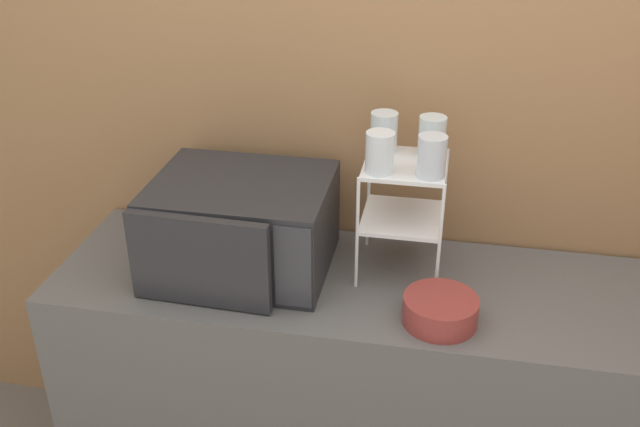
{
  "coord_description": "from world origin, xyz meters",
  "views": [
    {
      "loc": [
        0.19,
        -1.48,
        2.08
      ],
      "look_at": [
        -0.16,
        0.32,
        1.11
      ],
      "focal_mm": 40.0,
      "sensor_mm": 36.0,
      "label": 1
    }
  ],
  "objects_px": {
    "dish_rack": "(403,194)",
    "microwave": "(241,226)",
    "glass_front_left": "(380,153)",
    "glass_front_right": "(432,156)",
    "glass_back_left": "(384,132)",
    "glass_back_right": "(432,136)",
    "bowl": "(440,311)"
  },
  "relations": [
    {
      "from": "dish_rack",
      "to": "microwave",
      "type": "bearing_deg",
      "value": -170.15
    },
    {
      "from": "microwave",
      "to": "glass_front_left",
      "type": "bearing_deg",
      "value": 0.89
    },
    {
      "from": "glass_front_left",
      "to": "glass_front_right",
      "type": "relative_size",
      "value": 1.0
    },
    {
      "from": "glass_front_left",
      "to": "microwave",
      "type": "bearing_deg",
      "value": -179.11
    },
    {
      "from": "glass_front_left",
      "to": "glass_back_left",
      "type": "distance_m",
      "value": 0.16
    },
    {
      "from": "glass_back_left",
      "to": "glass_back_right",
      "type": "bearing_deg",
      "value": -3.17
    },
    {
      "from": "dish_rack",
      "to": "glass_back_left",
      "type": "distance_m",
      "value": 0.19
    },
    {
      "from": "microwave",
      "to": "glass_back_left",
      "type": "relative_size",
      "value": 4.48
    },
    {
      "from": "glass_front_right",
      "to": "glass_back_left",
      "type": "xyz_separation_m",
      "value": [
        -0.14,
        0.15,
        0.0
      ]
    },
    {
      "from": "microwave",
      "to": "glass_back_left",
      "type": "distance_m",
      "value": 0.51
    },
    {
      "from": "glass_front_left",
      "to": "glass_back_right",
      "type": "distance_m",
      "value": 0.2
    },
    {
      "from": "dish_rack",
      "to": "bowl",
      "type": "xyz_separation_m",
      "value": [
        0.13,
        -0.25,
        -0.22
      ]
    },
    {
      "from": "glass_front_left",
      "to": "glass_front_right",
      "type": "height_order",
      "value": "same"
    },
    {
      "from": "bowl",
      "to": "dish_rack",
      "type": "bearing_deg",
      "value": 117.84
    },
    {
      "from": "dish_rack",
      "to": "glass_back_left",
      "type": "bearing_deg",
      "value": 131.47
    },
    {
      "from": "microwave",
      "to": "glass_front_left",
      "type": "relative_size",
      "value": 4.48
    },
    {
      "from": "microwave",
      "to": "glass_back_left",
      "type": "height_order",
      "value": "glass_back_left"
    },
    {
      "from": "dish_rack",
      "to": "glass_front_right",
      "type": "xyz_separation_m",
      "value": [
        0.07,
        -0.07,
        0.16
      ]
    },
    {
      "from": "microwave",
      "to": "glass_front_right",
      "type": "xyz_separation_m",
      "value": [
        0.55,
        0.01,
        0.27
      ]
    },
    {
      "from": "dish_rack",
      "to": "glass_back_right",
      "type": "distance_m",
      "value": 0.19
    },
    {
      "from": "microwave",
      "to": "glass_back_right",
      "type": "bearing_deg",
      "value": 16.0
    },
    {
      "from": "glass_front_right",
      "to": "bowl",
      "type": "relative_size",
      "value": 0.57
    },
    {
      "from": "glass_front_left",
      "to": "glass_back_right",
      "type": "xyz_separation_m",
      "value": [
        0.13,
        0.15,
        0.0
      ]
    },
    {
      "from": "glass_front_left",
      "to": "glass_back_left",
      "type": "xyz_separation_m",
      "value": [
        -0.0,
        0.16,
        0.0
      ]
    },
    {
      "from": "glass_back_left",
      "to": "glass_front_left",
      "type": "bearing_deg",
      "value": -88.24
    },
    {
      "from": "microwave",
      "to": "bowl",
      "type": "height_order",
      "value": "microwave"
    },
    {
      "from": "bowl",
      "to": "glass_back_left",
      "type": "bearing_deg",
      "value": 121.54
    },
    {
      "from": "dish_rack",
      "to": "glass_front_left",
      "type": "distance_m",
      "value": 0.19
    },
    {
      "from": "glass_front_right",
      "to": "glass_back_left",
      "type": "relative_size",
      "value": 1.0
    },
    {
      "from": "glass_back_right",
      "to": "bowl",
      "type": "distance_m",
      "value": 0.5
    },
    {
      "from": "glass_back_left",
      "to": "dish_rack",
      "type": "bearing_deg",
      "value": -48.53
    },
    {
      "from": "glass_back_right",
      "to": "glass_back_left",
      "type": "distance_m",
      "value": 0.14
    }
  ]
}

